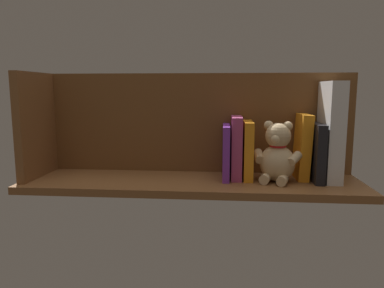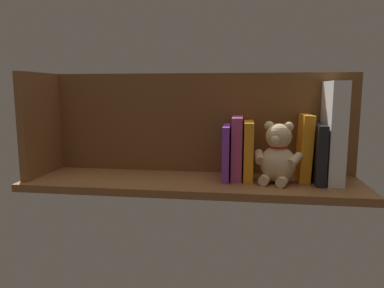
{
  "view_description": "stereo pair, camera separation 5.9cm",
  "coord_description": "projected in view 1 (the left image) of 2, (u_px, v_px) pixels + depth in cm",
  "views": [
    {
      "loc": [
        -9.18,
        105.82,
        26.87
      ],
      "look_at": [
        0.0,
        0.0,
        10.85
      ],
      "focal_mm": 33.56,
      "sensor_mm": 36.0,
      "label": 1
    },
    {
      "loc": [
        -15.02,
        105.15,
        26.87
      ],
      "look_at": [
        0.0,
        0.0,
        10.85
      ],
      "focal_mm": 33.56,
      "sensor_mm": 36.0,
      "label": 2
    }
  ],
  "objects": [
    {
      "name": "book_4",
      "position": [
        226.0,
        152.0,
        1.1
      ],
      "size": [
        2.06,
        14.52,
        16.35
      ],
      "primitive_type": "cube",
      "color": "purple",
      "rests_on": "ground_plane"
    },
    {
      "name": "ground_plane",
      "position": [
        192.0,
        183.0,
        1.09
      ],
      "size": [
        100.97,
        27.07,
        2.2
      ],
      "primitive_type": "cube",
      "color": "brown"
    },
    {
      "name": "dictionary_thick_white",
      "position": [
        330.0,
        132.0,
        1.06
      ],
      "size": [
        4.56,
        14.61,
        29.41
      ],
      "primitive_type": "cube",
      "color": "silver",
      "rests_on": "ground_plane"
    },
    {
      "name": "teddy_bear",
      "position": [
        277.0,
        155.0,
        1.06
      ],
      "size": [
        13.82,
        13.51,
        17.9
      ],
      "rotation": [
        0.0,
        0.0,
        -0.31
      ],
      "color": "#D1B284",
      "rests_on": "ground_plane"
    },
    {
      "name": "book_3",
      "position": [
        236.0,
        147.0,
        1.1
      ],
      "size": [
        3.15,
        12.97,
        18.9
      ],
      "primitive_type": "cube",
      "color": "#B23F72",
      "rests_on": "ground_plane"
    },
    {
      "name": "shelf_side_divider",
      "position": [
        36.0,
        125.0,
        1.11
      ],
      "size": [
        2.4,
        21.07,
        32.23
      ],
      "primitive_type": "cube",
      "color": "brown",
      "rests_on": "ground_plane"
    },
    {
      "name": "book_2",
      "position": [
        248.0,
        150.0,
        1.1
      ],
      "size": [
        2.75,
        13.38,
        17.51
      ],
      "primitive_type": "cube",
      "color": "orange",
      "rests_on": "ground_plane"
    },
    {
      "name": "book_0",
      "position": [
        315.0,
        152.0,
        1.07
      ],
      "size": [
        2.69,
        15.21,
        17.14
      ],
      "primitive_type": "cube",
      "color": "black",
      "rests_on": "ground_plane"
    },
    {
      "name": "book_1",
      "position": [
        302.0,
        147.0,
        1.09
      ],
      "size": [
        3.91,
        11.44,
        19.8
      ],
      "primitive_type": "cube",
      "rotation": [
        0.0,
        -0.04,
        0.0
      ],
      "color": "orange",
      "rests_on": "ground_plane"
    },
    {
      "name": "shelf_back_panel",
      "position": [
        195.0,
        123.0,
        1.18
      ],
      "size": [
        100.97,
        1.5,
        32.23
      ],
      "primitive_type": "cube",
      "color": "brown",
      "rests_on": "ground_plane"
    }
  ]
}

